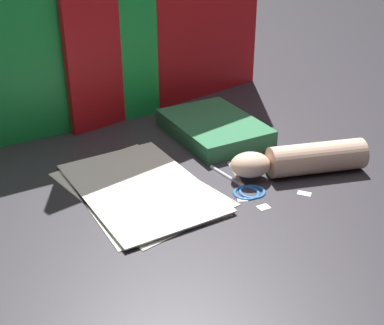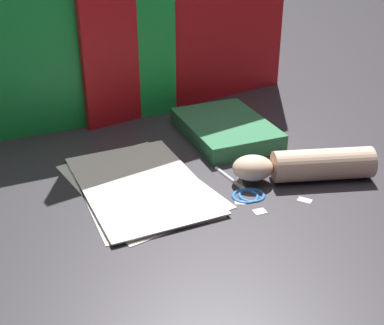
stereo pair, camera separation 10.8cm
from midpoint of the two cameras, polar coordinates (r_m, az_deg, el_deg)
The scene contains 10 objects.
ground_plane at distance 1.10m, azimuth -0.21°, elevation -3.11°, with size 6.00×6.00×0.00m, color #2D2B30.
backdrop_panel_left at distance 1.33m, azimuth -19.45°, elevation 10.59°, with size 0.67×0.07×0.41m.
backdrop_panel_center at distance 1.47m, azimuth -4.46°, elevation 16.53°, with size 0.64×0.09×0.56m.
paper_stack at distance 1.12m, azimuth -8.40°, elevation -2.76°, with size 0.27×0.38×0.01m.
book_closed at distance 1.34m, azimuth 0.04°, elevation 3.69°, with size 0.22×0.29×0.04m.
scissors at distance 1.11m, azimuth 2.80°, elevation -2.58°, with size 0.09×0.17×0.01m.
hand_forearm at distance 1.16m, azimuth 8.99°, elevation 0.25°, with size 0.30×0.18×0.07m.
paper_scrap_near at distance 1.10m, azimuth 9.17°, elevation -3.35°, with size 0.03×0.03×0.00m.
paper_scrap_mid at distance 1.07m, azimuth 2.55°, elevation -4.05°, with size 0.03×0.02×0.00m.
paper_scrap_far at distance 1.05m, azimuth 4.74°, elevation -4.84°, with size 0.03×0.02×0.00m.
Camera 1 is at (-0.58, -0.75, 0.56)m, focal length 50.00 mm.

